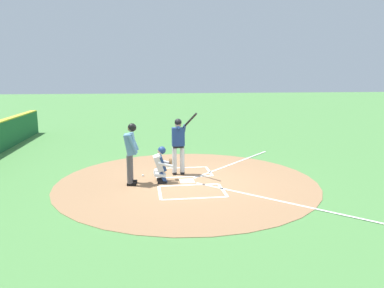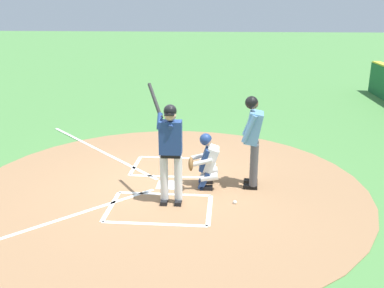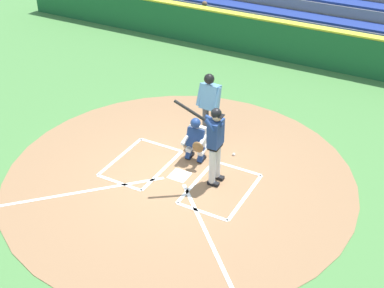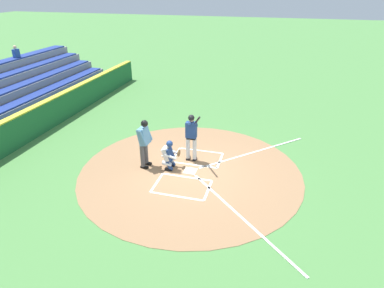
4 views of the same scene
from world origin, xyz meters
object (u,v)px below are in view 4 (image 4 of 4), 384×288
at_px(catcher, 170,154).
at_px(plate_umpire, 144,140).
at_px(batter, 191,134).
at_px(baseball, 162,156).

bearing_deg(catcher, plate_umpire, -82.70).
distance_m(batter, plate_umpire, 1.76).
bearing_deg(batter, plate_umpire, -59.58).
xyz_separation_m(catcher, plate_umpire, (0.12, -0.91, 0.49)).
bearing_deg(batter, catcher, -38.30).
bearing_deg(baseball, batter, 92.33).
bearing_deg(batter, baseball, -87.67).
bearing_deg(baseball, plate_umpire, -21.49).
xyz_separation_m(batter, plate_umpire, (0.89, -1.52, -0.02)).
relative_size(batter, baseball, 28.76).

